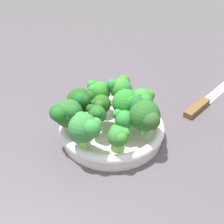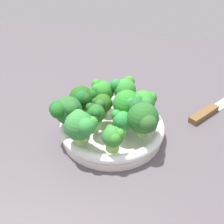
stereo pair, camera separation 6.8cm
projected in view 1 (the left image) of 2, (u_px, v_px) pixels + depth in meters
ground_plane at (112, 140)px, 73.05cm from camera, size 130.00×130.00×2.50cm
bowl at (112, 130)px, 71.05cm from camera, size 23.63×23.63×3.84cm
broccoli_floret_0 at (145, 115)px, 64.74cm from camera, size 7.39×6.81×7.62cm
broccoli_floret_1 at (85, 127)px, 61.30cm from camera, size 6.74×6.75×7.46cm
broccoli_floret_2 at (121, 88)px, 73.51cm from camera, size 5.95×5.98×7.06cm
broccoli_floret_3 at (96, 115)px, 66.34cm from camera, size 4.21×4.36×5.76cm
broccoli_floret_4 at (67, 114)px, 65.38cm from camera, size 6.93×6.82×7.22cm
broccoli_floret_5 at (127, 103)px, 68.75cm from camera, size 6.18×6.46×7.36cm
broccoli_floret_6 at (81, 101)px, 69.40cm from camera, size 6.36×6.29×7.08cm
broccoli_floret_7 at (98, 92)px, 73.73cm from camera, size 5.11×5.57×6.25cm
broccoli_floret_8 at (101, 105)px, 69.54cm from camera, size 4.83×4.56×5.71cm
broccoli_floret_9 at (143, 100)px, 70.17cm from camera, size 6.07×5.55×6.60cm
broccoli_floret_10 at (124, 120)px, 65.97cm from camera, size 4.15×4.67×5.10cm
broccoli_floret_11 at (119, 137)px, 61.16cm from camera, size 4.64×4.49×5.32cm
knife at (206, 101)px, 83.23cm from camera, size 23.26×17.08×1.50cm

